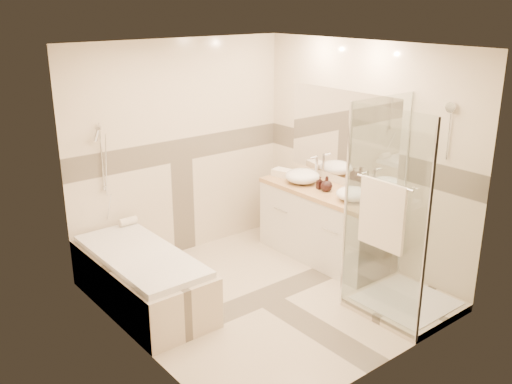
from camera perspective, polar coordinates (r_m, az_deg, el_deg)
room at (r=5.48m, az=1.19°, el=1.35°), size 2.82×3.02×2.52m
bathtub at (r=5.78m, az=-11.36°, el=-8.26°), size 0.75×1.70×0.56m
vanity at (r=6.65m, az=6.63°, el=-3.20°), size 0.58×1.62×0.85m
shower_enclosure at (r=5.66m, az=13.76°, el=-6.84°), size 0.96×0.93×2.04m
vessel_sink_near at (r=6.68m, az=4.67°, el=1.59°), size 0.41×0.41×0.16m
vessel_sink_far at (r=6.18m, az=9.64°, el=-0.18°), size 0.36×0.36×0.14m
faucet_near at (r=6.80m, az=6.01°, el=2.66°), size 0.12×0.03×0.30m
faucet_far at (r=6.30m, az=10.99°, el=1.05°), size 0.12×0.03×0.29m
amenity_bottle_a at (r=6.49m, az=6.41°, el=0.92°), size 0.08×0.08×0.14m
amenity_bottle_b at (r=6.42m, az=7.07°, el=0.82°), size 0.17×0.17×0.17m
folded_towels at (r=6.93m, az=2.75°, el=1.92°), size 0.21×0.29×0.08m
rolled_towel at (r=6.36m, az=-12.68°, el=-2.88°), size 0.19×0.09×0.09m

